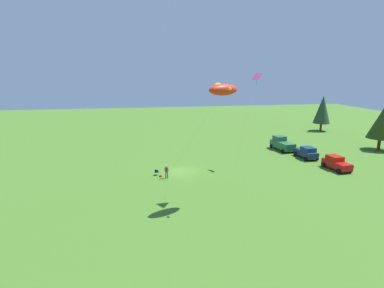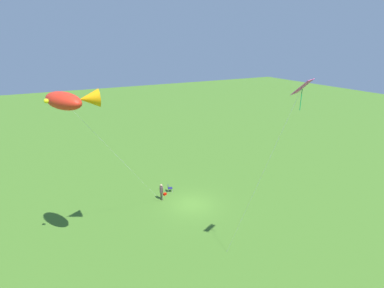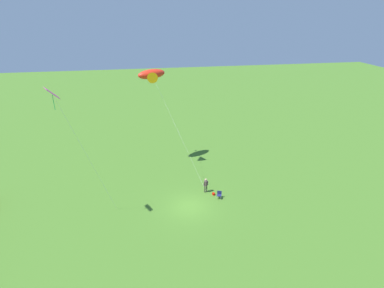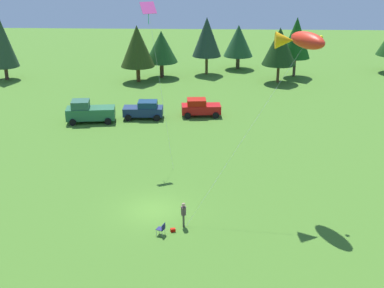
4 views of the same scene
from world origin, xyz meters
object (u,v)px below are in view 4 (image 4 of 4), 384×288
Objects in this scene: kite_large_fish at (302,40)px; kite_diamond_rainbow at (149,11)px; car_navy_hatch at (144,110)px; person_kite_flyer at (183,213)px; folding_chair at (162,228)px; truck_green_flatbed at (89,112)px; backpack_on_grass at (173,230)px; car_red_sedan at (200,107)px.

kite_diamond_rainbow reaches higher than kite_large_fish.
car_navy_hatch is 0.32× the size of kite_diamond_rainbow.
person_kite_flyer is 1.88m from folding_chair.
truck_green_flatbed is 16.01m from kite_diamond_rainbow.
folding_chair is (-1.36, -1.19, -0.53)m from person_kite_flyer.
folding_chair is 2.56× the size of backpack_on_grass.
car_red_sedan is 22.86m from kite_large_fish.
kite_diamond_rainbow reaches higher than person_kite_flyer.
kite_large_fish is (8.48, 5.69, 11.54)m from backpack_on_grass.
kite_large_fish is (7.27, -18.85, 10.70)m from car_red_sedan.
folding_chair is 0.07× the size of kite_large_fish.
backpack_on_grass is at bearing -126.60° from folding_chair.
kite_large_fish reaches higher than person_kite_flyer.
folding_chair is 0.16× the size of truck_green_flatbed.
backpack_on_grass is 18.69m from kite_diamond_rainbow.
car_navy_hatch is (-5.40, 22.76, -0.07)m from person_kite_flyer.
person_kite_flyer is 1.36m from backpack_on_grass.
car_red_sedan is (1.22, 24.54, 0.84)m from backpack_on_grass.
backpack_on_grass is at bearing 46.05° from person_kite_flyer.
car_navy_hatch reaches higher than person_kite_flyer.
kite_diamond_rainbow is at bearing -77.54° from person_kite_flyer.
person_kite_flyer is 0.13× the size of kite_diamond_rainbow.
car_navy_hatch is at bearing -173.18° from truck_green_flatbed.
person_kite_flyer is at bearing 48.52° from backpack_on_grass.
car_red_sedan is at bearing 87.16° from backpack_on_grass.
truck_green_flatbed reaches higher than backpack_on_grass.
car_navy_hatch reaches higher than backpack_on_grass.
person_kite_flyer is 0.41× the size of car_navy_hatch.
folding_chair is at bearing 105.99° from truck_green_flatbed.
folding_chair is at bearing -146.25° from kite_large_fish.
backpack_on_grass is 0.07× the size of car_red_sedan.
truck_green_flatbed is 1.20× the size of car_red_sedan.
backpack_on_grass is at bearing -80.45° from car_navy_hatch.
truck_green_flatbed is 0.43× the size of kite_large_fish.
person_kite_flyer is 0.40× the size of car_red_sedan.
car_red_sedan reaches higher than backpack_on_grass.
truck_green_flatbed is at bearing 138.94° from kite_large_fish.
person_kite_flyer is 0.33× the size of truck_green_flatbed.
truck_green_flatbed reaches higher than car_navy_hatch.
backpack_on_grass is 15.41m from kite_large_fish.
folding_chair is 0.19× the size of car_red_sedan.
kite_large_fish is (13.22, -17.82, 10.70)m from car_navy_hatch.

